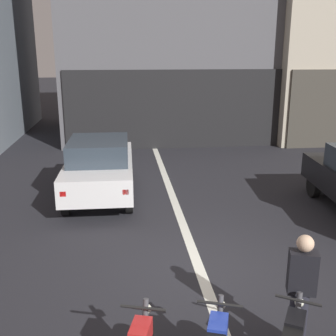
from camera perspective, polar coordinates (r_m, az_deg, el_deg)
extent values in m
plane|color=#232328|center=(7.84, 4.40, -13.88)|extent=(120.00, 120.00, 0.00)
cube|color=silver|center=(13.32, -0.45, -1.04)|extent=(0.20, 18.00, 0.01)
cube|color=black|center=(16.96, 3.43, 8.14)|extent=(10.33, 0.10, 3.20)
cylinder|color=black|center=(12.82, -12.47, -0.62)|extent=(0.19, 0.64, 0.64)
cylinder|color=black|center=(12.73, -5.53, -0.44)|extent=(0.19, 0.64, 0.64)
cylinder|color=black|center=(10.38, -14.07, -4.69)|extent=(0.19, 0.64, 0.64)
cylinder|color=black|center=(10.26, -5.45, -4.51)|extent=(0.19, 0.64, 0.64)
cube|color=silver|center=(11.39, -9.45, -0.30)|extent=(1.83, 4.13, 0.66)
cube|color=#2D3842|center=(11.09, -9.64, 2.51)|extent=(1.58, 1.99, 0.56)
cube|color=red|center=(9.54, -14.43, -3.50)|extent=(0.14, 0.06, 0.12)
cube|color=red|center=(9.42, -5.93, -3.31)|extent=(0.14, 0.06, 0.12)
cylinder|color=black|center=(12.02, 19.63, -2.31)|extent=(0.23, 0.65, 0.64)
cylinder|color=black|center=(19.34, 3.29, 5.27)|extent=(0.21, 0.65, 0.64)
cylinder|color=black|center=(19.21, -1.32, 5.21)|extent=(0.21, 0.65, 0.64)
cylinder|color=black|center=(21.88, 2.44, 6.53)|extent=(0.21, 0.65, 0.64)
cylinder|color=black|center=(21.77, -1.64, 6.48)|extent=(0.21, 0.65, 0.64)
cube|color=red|center=(20.46, 0.68, 7.10)|extent=(1.95, 4.18, 0.66)
cube|color=#2D3842|center=(20.53, 0.66, 8.85)|extent=(1.64, 2.04, 0.56)
cube|color=red|center=(22.51, 2.07, 8.03)|extent=(0.14, 0.07, 0.12)
cube|color=red|center=(22.41, -1.55, 8.00)|extent=(0.14, 0.07, 0.12)
cube|color=red|center=(5.19, -3.84, -22.05)|extent=(0.31, 0.41, 0.24)
cylinder|color=#4C4C51|center=(5.40, -3.25, -21.22)|extent=(0.13, 0.25, 0.70)
cylinder|color=black|center=(5.14, -3.52, -18.90)|extent=(0.54, 0.19, 0.04)
sphere|color=silver|center=(5.40, -2.97, -19.01)|extent=(0.12, 0.12, 0.12)
cube|color=#233DB7|center=(5.28, 6.97, -21.41)|extent=(0.33, 0.41, 0.24)
cylinder|color=#4C4C51|center=(5.49, 7.19, -20.61)|extent=(0.14, 0.25, 0.70)
cylinder|color=black|center=(5.24, 7.22, -18.29)|extent=(0.53, 0.21, 0.04)
sphere|color=silver|center=(5.50, 7.39, -18.42)|extent=(0.12, 0.12, 0.12)
cube|color=black|center=(5.53, 17.28, -20.15)|extent=(0.37, 0.42, 0.24)
cylinder|color=#4C4C51|center=(5.74, 17.51, -19.47)|extent=(0.18, 0.24, 0.70)
cylinder|color=black|center=(5.50, 17.70, -17.18)|extent=(0.49, 0.31, 0.04)
sphere|color=silver|center=(5.76, 17.82, -17.39)|extent=(0.12, 0.12, 0.12)
cylinder|color=#23232D|center=(6.08, 17.61, -19.58)|extent=(0.24, 0.24, 0.86)
cube|color=black|center=(5.70, 18.23, -13.65)|extent=(0.41, 0.31, 0.58)
sphere|color=beige|center=(5.52, 18.60, -9.93)|extent=(0.22, 0.22, 0.22)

